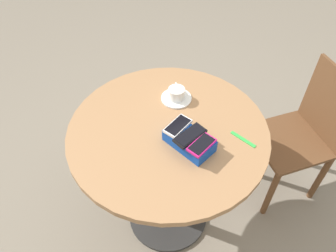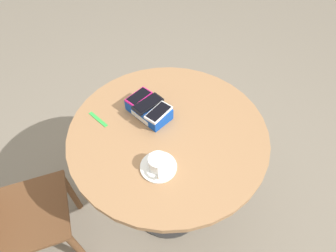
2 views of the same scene
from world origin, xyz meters
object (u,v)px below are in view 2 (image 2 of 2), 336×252
at_px(phone_magenta, 139,97).
at_px(chair_near_window, 12,217).
at_px(phone_box, 149,110).
at_px(phone_black, 148,104).
at_px(phone_white, 159,112).
at_px(round_table, 168,150).
at_px(coffee_cup, 158,163).
at_px(lanyard_strap, 98,119).
at_px(saucer, 158,167).

xyz_separation_m(phone_magenta, chair_near_window, (0.03, -0.74, -0.40)).
height_order(phone_box, phone_black, phone_black).
xyz_separation_m(phone_box, phone_white, (0.07, 0.01, 0.04)).
height_order(phone_black, phone_white, same).
relative_size(round_table, coffee_cup, 8.76).
height_order(phone_box, lanyard_strap, phone_box).
bearing_deg(phone_magenta, phone_black, 12.04).
relative_size(phone_magenta, phone_black, 0.89).
height_order(phone_box, chair_near_window, chair_near_window).
bearing_deg(phone_magenta, phone_white, 11.86).
bearing_deg(phone_magenta, phone_box, 11.36).
relative_size(phone_magenta, coffee_cup, 1.32).
distance_m(phone_black, lanyard_strap, 0.24).
bearing_deg(coffee_cup, chair_near_window, -115.93).
xyz_separation_m(phone_black, saucer, (0.28, -0.11, -0.06)).
relative_size(round_table, lanyard_strap, 7.27).
xyz_separation_m(round_table, chair_near_window, (-0.16, -0.78, -0.18)).
xyz_separation_m(phone_magenta, phone_black, (0.06, 0.01, 0.00)).
xyz_separation_m(phone_white, coffee_cup, (0.21, -0.12, -0.03)).
xyz_separation_m(phone_magenta, phone_white, (0.13, 0.03, 0.00)).
distance_m(phone_magenta, chair_near_window, 0.84).
distance_m(phone_box, saucer, 0.29).
xyz_separation_m(phone_box, phone_black, (-0.00, 0.00, 0.04)).
height_order(phone_box, coffee_cup, coffee_cup).
xyz_separation_m(saucer, chair_near_window, (-0.31, -0.64, -0.34)).
distance_m(phone_box, chair_near_window, 0.84).
distance_m(round_table, lanyard_strap, 0.37).
bearing_deg(round_table, chair_near_window, -101.64).
bearing_deg(phone_box, phone_white, 12.35).
bearing_deg(phone_white, saucer, -30.33).
height_order(phone_white, saucer, phone_white).
bearing_deg(phone_black, chair_near_window, -92.56).
relative_size(round_table, chair_near_window, 1.04).
xyz_separation_m(phone_black, lanyard_strap, (-0.09, -0.22, -0.06)).
xyz_separation_m(phone_black, phone_white, (0.07, 0.01, -0.00)).
bearing_deg(phone_black, coffee_cup, -21.00).
bearing_deg(chair_near_window, lanyard_strap, 95.80).
distance_m(round_table, phone_black, 0.26).
height_order(saucer, lanyard_strap, saucer).
bearing_deg(round_table, coffee_cup, -41.82).
distance_m(phone_black, saucer, 0.30).
bearing_deg(chair_near_window, phone_magenta, 92.29).
bearing_deg(coffee_cup, phone_magenta, 164.68).
bearing_deg(coffee_cup, phone_white, 149.68).
bearing_deg(phone_box, saucer, -21.15).
height_order(phone_magenta, saucer, phone_magenta).
relative_size(phone_black, lanyard_strap, 1.24).
bearing_deg(saucer, round_table, 138.00).
relative_size(phone_white, chair_near_window, 0.16).
relative_size(round_table, phone_magenta, 6.64).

